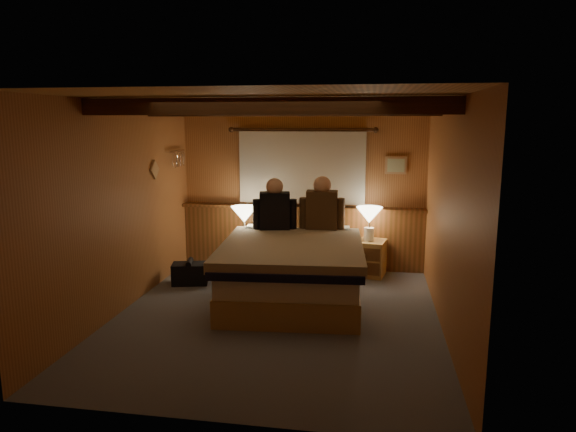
% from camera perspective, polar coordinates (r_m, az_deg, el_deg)
% --- Properties ---
extents(floor, '(4.20, 4.20, 0.00)m').
position_cam_1_polar(floor, '(5.90, -1.28, -11.10)').
color(floor, slate).
rests_on(floor, ground).
extents(ceiling, '(4.20, 4.20, 0.00)m').
position_cam_1_polar(ceiling, '(5.49, -1.39, 12.87)').
color(ceiling, tan).
rests_on(ceiling, wall_back).
extents(wall_back, '(3.60, 0.00, 3.60)m').
position_cam_1_polar(wall_back, '(7.62, 1.60, 3.18)').
color(wall_back, '#B0713F').
rests_on(wall_back, floor).
extents(wall_left, '(0.00, 4.20, 4.20)m').
position_cam_1_polar(wall_left, '(6.16, -18.02, 0.90)').
color(wall_left, '#B0713F').
rests_on(wall_left, floor).
extents(wall_right, '(0.00, 4.20, 4.20)m').
position_cam_1_polar(wall_right, '(5.53, 17.31, -0.11)').
color(wall_right, '#B0713F').
rests_on(wall_right, floor).
extents(wall_front, '(3.60, 0.00, 3.60)m').
position_cam_1_polar(wall_front, '(3.58, -7.60, -5.40)').
color(wall_front, '#B0713F').
rests_on(wall_front, floor).
extents(wainscot, '(3.60, 0.23, 0.94)m').
position_cam_1_polar(wainscot, '(7.69, 1.50, -2.17)').
color(wainscot, brown).
rests_on(wainscot, wall_back).
extents(curtain_window, '(2.18, 0.09, 1.11)m').
position_cam_1_polar(curtain_window, '(7.52, 1.54, 5.54)').
color(curtain_window, '#482712').
rests_on(curtain_window, wall_back).
extents(ceiling_beams, '(3.60, 1.65, 0.16)m').
position_cam_1_polar(ceiling_beams, '(5.64, -1.09, 11.89)').
color(ceiling_beams, '#482712').
rests_on(ceiling_beams, ceiling).
extents(coat_rail, '(0.05, 0.55, 0.24)m').
position_cam_1_polar(coat_rail, '(7.50, -12.15, 6.42)').
color(coat_rail, white).
rests_on(coat_rail, wall_left).
extents(framed_print, '(0.30, 0.04, 0.25)m').
position_cam_1_polar(framed_print, '(7.50, 11.90, 5.53)').
color(framed_print, tan).
rests_on(framed_print, wall_back).
extents(bed, '(1.81, 2.26, 0.73)m').
position_cam_1_polar(bed, '(6.33, 0.51, -5.95)').
color(bed, tan).
rests_on(bed, floor).
extents(nightstand_left, '(0.54, 0.50, 0.51)m').
position_cam_1_polar(nightstand_left, '(7.37, -5.08, -4.63)').
color(nightstand_left, tan).
rests_on(nightstand_left, floor).
extents(nightstand_right, '(0.54, 0.50, 0.51)m').
position_cam_1_polar(nightstand_right, '(7.41, 8.87, -4.61)').
color(nightstand_right, tan).
rests_on(nightstand_right, floor).
extents(lamp_left, '(0.37, 0.37, 0.48)m').
position_cam_1_polar(lamp_left, '(7.26, -4.89, -0.05)').
color(lamp_left, silver).
rests_on(lamp_left, nightstand_left).
extents(lamp_right, '(0.37, 0.37, 0.48)m').
position_cam_1_polar(lamp_right, '(7.28, 9.02, -0.12)').
color(lamp_right, silver).
rests_on(lamp_right, nightstand_right).
extents(person_left, '(0.58, 0.30, 0.72)m').
position_cam_1_polar(person_left, '(6.91, -1.49, 0.87)').
color(person_left, black).
rests_on(person_left, bed).
extents(person_right, '(0.61, 0.26, 0.74)m').
position_cam_1_polar(person_right, '(6.94, 3.80, 0.98)').
color(person_right, '#462F1C').
rests_on(person_right, bed).
extents(duffel_bag, '(0.52, 0.38, 0.34)m').
position_cam_1_polar(duffel_bag, '(7.10, -10.83, -6.26)').
color(duffel_bag, black).
rests_on(duffel_bag, floor).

